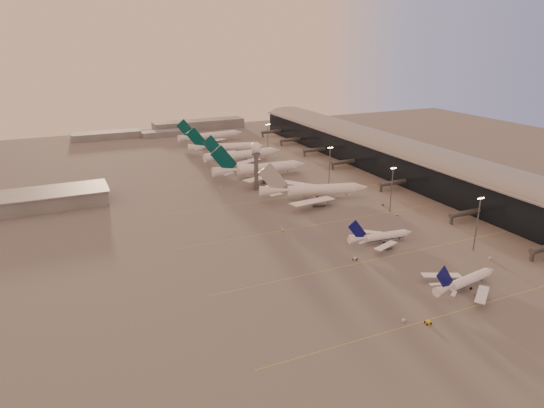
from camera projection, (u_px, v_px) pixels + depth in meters
name	position (u px, v px, depth m)	size (l,w,h in m)	color
ground	(362.00, 276.00, 189.70)	(700.00, 700.00, 0.00)	#5B5959
taxiway_markings	(349.00, 218.00, 249.53)	(180.00, 185.25, 0.02)	gold
terminal	(404.00, 160.00, 322.87)	(57.00, 362.00, 23.04)	black
hangar	(29.00, 201.00, 262.01)	(82.00, 27.00, 8.50)	slate
radar_tower	(256.00, 156.00, 287.93)	(6.40, 6.40, 31.10)	#515458
mast_a	(477.00, 221.00, 207.72)	(3.60, 0.56, 25.00)	#515458
mast_b	(392.00, 187.00, 253.86)	(3.60, 0.56, 25.00)	#515458
mast_c	(330.00, 164.00, 299.22)	(3.60, 0.56, 25.00)	#515458
mast_d	(268.00, 138.00, 375.84)	(3.60, 0.56, 25.00)	#515458
distant_horizon	(173.00, 128.00, 469.07)	(165.00, 37.50, 9.00)	slate
narrowbody_near	(466.00, 283.00, 179.03)	(34.34, 27.21, 13.48)	white
narrowbody_mid	(381.00, 238.00, 218.84)	(33.41, 26.58, 13.05)	white
widebody_white	(315.00, 193.00, 277.36)	(62.64, 49.55, 22.53)	white
greentail_a	(261.00, 171.00, 320.47)	(66.27, 53.48, 24.06)	white
greentail_b	(244.00, 157.00, 358.62)	(62.70, 50.47, 22.77)	white
greentail_c	(226.00, 149.00, 384.15)	(59.64, 47.65, 21.98)	white
greentail_d	(212.00, 137.00, 425.97)	(61.59, 49.47, 22.41)	white
gsv_truck_a	(404.00, 319.00, 159.20)	(5.40, 2.91, 2.07)	silver
gsv_tug_near	(428.00, 322.00, 157.99)	(2.94, 4.30, 1.14)	yellow
gsv_catering_a	(491.00, 255.00, 202.77)	(5.72, 3.41, 4.39)	silver
gsv_tug_mid	(355.00, 259.00, 202.91)	(4.27, 4.40, 1.10)	silver
gsv_truck_b	(397.00, 214.00, 253.16)	(4.92, 2.22, 1.92)	silver
gsv_truck_c	(283.00, 229.00, 233.19)	(4.31, 4.61, 1.88)	yellow
gsv_catering_b	(383.00, 202.00, 267.02)	(5.80, 4.05, 4.36)	#545659
gsv_tug_far	(306.00, 196.00, 282.08)	(4.11, 4.10, 1.04)	silver
gsv_truck_d	(221.00, 187.00, 297.58)	(3.45, 5.05, 1.92)	silver
gsv_tug_hangar	(295.00, 165.00, 350.25)	(3.09, 1.97, 0.85)	yellow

